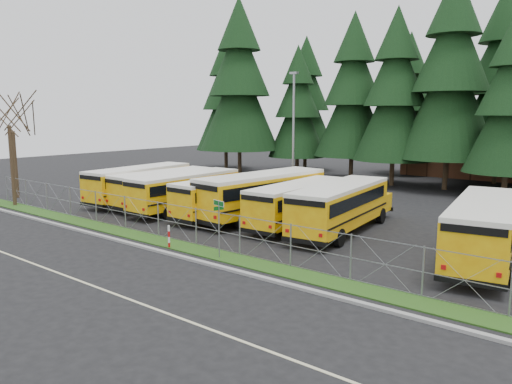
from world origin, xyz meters
TOP-DOWN VIEW (x-y plane):
  - ground at (0.00, 0.00)m, footprint 120.00×120.00m
  - curb at (0.00, -3.10)m, footprint 50.00×0.25m
  - grass_verge at (0.00, -1.70)m, footprint 50.00×1.40m
  - road_lane_line at (0.00, -8.00)m, footprint 50.00×0.12m
  - chainlink_fence at (0.00, -1.00)m, footprint 44.00×0.10m
  - bus_0 at (-13.47, 5.50)m, footprint 3.38×10.75m
  - bus_1 at (-10.94, 5.66)m, footprint 2.38×9.99m
  - bus_2 at (-8.09, 5.26)m, footprint 2.51×10.35m
  - bus_3 at (-4.46, 5.68)m, footprint 2.57×10.05m
  - bus_4 at (-2.22, 6.61)m, footprint 3.81×11.72m
  - bus_5 at (0.72, 6.32)m, footprint 2.90×10.28m
  - bus_6 at (3.52, 6.40)m, footprint 3.76×11.06m
  - bus_east at (11.53, 5.30)m, footprint 4.43×11.51m
  - street_sign at (1.58, -2.01)m, footprint 0.82×0.54m
  - striped_bollard at (-1.67, -2.29)m, footprint 0.11×0.11m
  - light_standard at (-6.01, 15.15)m, footprint 0.70×0.35m
  - conifer_0 at (-24.39, 27.18)m, footprint 7.27×7.27m
  - conifer_1 at (-18.98, 23.47)m, footprint 8.72×8.72m
  - conifer_2 at (-13.70, 27.12)m, footprint 6.40×6.40m
  - conifer_3 at (-7.18, 27.44)m, footprint 7.65×7.65m
  - conifer_4 at (-2.15, 26.18)m, footprint 7.51×7.51m
  - conifer_5 at (2.70, 26.68)m, footprint 8.68×8.68m
  - conifer_6 at (8.15, 24.35)m, footprint 6.68×6.68m
  - conifer_10 at (-15.79, 31.92)m, footprint 7.17×7.17m
  - conifer_11 at (-4.73, 35.86)m, footprint 7.11×7.11m
  - conifer_12 at (5.18, 33.78)m, footprint 8.63×8.63m
  - bare_tree_0 at (-19.75, -1.51)m, footprint 5.98×5.98m
  - bare_tree_1 at (-23.22, 0.39)m, footprint 5.43×5.43m

SIDE VIEW (x-z plane):
  - ground at x=0.00m, z-range 0.00..0.00m
  - road_lane_line at x=0.00m, z-range 0.00..0.01m
  - grass_verge at x=0.00m, z-range 0.00..0.06m
  - curb at x=0.00m, z-range 0.00..0.12m
  - striped_bollard at x=-1.67m, z-range 0.00..1.20m
  - chainlink_fence at x=0.00m, z-range 0.00..2.00m
  - bus_1 at x=-10.94m, z-range 0.00..2.62m
  - bus_3 at x=-4.46m, z-range 0.00..2.62m
  - bus_5 at x=0.72m, z-range 0.00..2.67m
  - bus_2 at x=-8.09m, z-range 0.00..2.71m
  - bus_0 at x=-13.47m, z-range 0.00..2.77m
  - bus_6 at x=3.52m, z-range 0.00..2.84m
  - bus_east at x=11.53m, z-range 0.00..2.94m
  - bus_4 at x=-2.22m, z-range 0.00..3.02m
  - street_sign at x=1.58m, z-range 0.63..3.44m
  - bare_tree_1 at x=-23.22m, z-range 0.00..7.75m
  - bare_tree_0 at x=-19.75m, z-range 0.00..8.54m
  - light_standard at x=-6.01m, z-range 0.43..10.57m
  - conifer_2 at x=-13.70m, z-range 0.00..14.16m
  - conifer_6 at x=8.15m, z-range 0.00..14.77m
  - conifer_11 at x=-4.73m, z-range 0.00..15.73m
  - conifer_10 at x=-15.79m, z-range 0.00..15.85m
  - conifer_0 at x=-24.39m, z-range 0.00..16.08m
  - conifer_4 at x=-2.15m, z-range 0.00..16.61m
  - conifer_3 at x=-7.18m, z-range 0.00..16.92m
  - conifer_12 at x=5.18m, z-range 0.00..19.10m
  - conifer_5 at x=2.70m, z-range 0.00..19.19m
  - conifer_1 at x=-18.98m, z-range 0.00..19.28m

